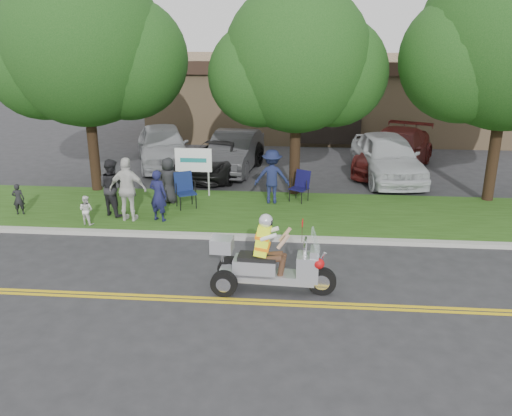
# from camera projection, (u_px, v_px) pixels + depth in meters

# --- Properties ---
(ground) EXTENTS (120.00, 120.00, 0.00)m
(ground) POSITION_uv_depth(u_px,v_px,m) (265.00, 292.00, 12.23)
(ground) COLOR #28282B
(ground) RESTS_ON ground
(centerline_near) EXTENTS (60.00, 0.10, 0.01)m
(centerline_near) POSITION_uv_depth(u_px,v_px,m) (263.00, 304.00, 11.68)
(centerline_near) COLOR gold
(centerline_near) RESTS_ON ground
(centerline_far) EXTENTS (60.00, 0.10, 0.01)m
(centerline_far) POSITION_uv_depth(u_px,v_px,m) (264.00, 300.00, 11.83)
(centerline_far) COLOR gold
(centerline_far) RESTS_ON ground
(curb) EXTENTS (60.00, 0.25, 0.12)m
(curb) POSITION_uv_depth(u_px,v_px,m) (273.00, 238.00, 15.08)
(curb) COLOR #A8A89E
(curb) RESTS_ON ground
(grass_verge) EXTENTS (60.00, 4.00, 0.10)m
(grass_verge) POSITION_uv_depth(u_px,v_px,m) (277.00, 213.00, 17.11)
(grass_verge) COLOR #244412
(grass_verge) RESTS_ON ground
(commercial_building) EXTENTS (18.00, 8.20, 4.00)m
(commercial_building) POSITION_uv_depth(u_px,v_px,m) (327.00, 95.00, 29.27)
(commercial_building) COLOR #9E7F5B
(commercial_building) RESTS_ON ground
(tree_left) EXTENTS (6.62, 5.40, 7.78)m
(tree_left) POSITION_uv_depth(u_px,v_px,m) (86.00, 51.00, 17.79)
(tree_left) COLOR #332114
(tree_left) RESTS_ON ground
(tree_mid) EXTENTS (5.88, 4.80, 7.05)m
(tree_mid) POSITION_uv_depth(u_px,v_px,m) (299.00, 65.00, 17.54)
(tree_mid) COLOR #332114
(tree_mid) RESTS_ON ground
(tree_right) EXTENTS (6.86, 5.60, 8.07)m
(tree_right) POSITION_uv_depth(u_px,v_px,m) (511.00, 47.00, 16.63)
(tree_right) COLOR #332114
(tree_right) RESTS_ON ground
(business_sign) EXTENTS (1.25, 0.06, 1.75)m
(business_sign) POSITION_uv_depth(u_px,v_px,m) (194.00, 163.00, 18.27)
(business_sign) COLOR silver
(business_sign) RESTS_ON ground
(trike_scooter) EXTENTS (2.82, 0.96, 1.84)m
(trike_scooter) POSITION_uv_depth(u_px,v_px,m) (267.00, 265.00, 12.07)
(trike_scooter) COLOR black
(trike_scooter) RESTS_ON ground
(lawn_chair_a) EXTENTS (0.74, 0.75, 1.01)m
(lawn_chair_a) POSITION_uv_depth(u_px,v_px,m) (301.00, 184.00, 17.93)
(lawn_chair_a) COLOR black
(lawn_chair_a) RESTS_ON grass_verge
(lawn_chair_b) EXTENTS (0.81, 0.82, 1.12)m
(lawn_chair_b) POSITION_uv_depth(u_px,v_px,m) (185.00, 188.00, 17.33)
(lawn_chair_b) COLOR black
(lawn_chair_b) RESTS_ON grass_verge
(spectator_adult_left) EXTENTS (0.66, 0.54, 1.56)m
(spectator_adult_left) POSITION_uv_depth(u_px,v_px,m) (158.00, 195.00, 16.06)
(spectator_adult_left) COLOR #171941
(spectator_adult_left) RESTS_ON grass_verge
(spectator_adult_mid) EXTENTS (1.07, 1.00, 1.76)m
(spectator_adult_mid) POSITION_uv_depth(u_px,v_px,m) (112.00, 187.00, 16.51)
(spectator_adult_mid) COLOR black
(spectator_adult_mid) RESTS_ON grass_verge
(spectator_adult_right) EXTENTS (1.16, 0.54, 1.93)m
(spectator_adult_right) POSITION_uv_depth(u_px,v_px,m) (128.00, 189.00, 16.01)
(spectator_adult_right) COLOR silver
(spectator_adult_right) RESTS_ON grass_verge
(spectator_chair_a) EXTENTS (1.17, 0.69, 1.78)m
(spectator_chair_a) POSITION_uv_depth(u_px,v_px,m) (272.00, 176.00, 17.62)
(spectator_chair_a) COLOR #171E42
(spectator_chair_a) RESTS_ON grass_verge
(spectator_chair_b) EXTENTS (0.80, 0.58, 1.51)m
(spectator_chair_b) POSITION_uv_depth(u_px,v_px,m) (168.00, 180.00, 17.67)
(spectator_chair_b) COLOR black
(spectator_chair_b) RESTS_ON grass_verge
(child_left) EXTENTS (0.40, 0.31, 0.98)m
(child_left) POSITION_uv_depth(u_px,v_px,m) (18.00, 199.00, 16.68)
(child_left) COLOR black
(child_left) RESTS_ON grass_verge
(child_right) EXTENTS (0.50, 0.44, 0.88)m
(child_right) POSITION_uv_depth(u_px,v_px,m) (86.00, 210.00, 15.86)
(child_right) COLOR silver
(child_right) RESTS_ON grass_verge
(parked_car_far_left) EXTENTS (3.50, 5.40, 1.71)m
(parked_car_far_left) POSITION_uv_depth(u_px,v_px,m) (163.00, 145.00, 22.64)
(parked_car_far_left) COLOR #9E9FA5
(parked_car_far_left) RESTS_ON ground
(parked_car_left) EXTENTS (2.13, 4.89, 1.56)m
(parked_car_left) POSITION_uv_depth(u_px,v_px,m) (234.00, 151.00, 21.92)
(parked_car_left) COLOR #333336
(parked_car_left) RESTS_ON ground
(parked_car_mid) EXTENTS (3.45, 5.25, 1.34)m
(parked_car_mid) POSITION_uv_depth(u_px,v_px,m) (220.00, 158.00, 21.37)
(parked_car_mid) COLOR black
(parked_car_mid) RESTS_ON ground
(parked_car_right) EXTENTS (4.26, 6.06, 1.63)m
(parked_car_right) POSITION_uv_depth(u_px,v_px,m) (395.00, 151.00, 21.90)
(parked_car_right) COLOR #4A1311
(parked_car_right) RESTS_ON ground
(parked_car_far_right) EXTENTS (2.71, 5.38, 1.76)m
(parked_car_far_right) POSITION_uv_depth(u_px,v_px,m) (387.00, 156.00, 20.71)
(parked_car_far_right) COLOR silver
(parked_car_far_right) RESTS_ON ground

